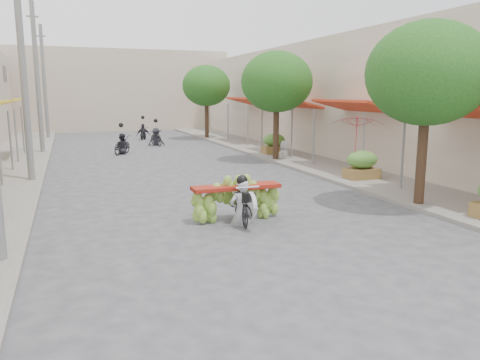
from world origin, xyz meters
The scene contains 18 objects.
ground centered at (0.00, 0.00, 0.00)m, with size 120.00×120.00×0.00m, color #535257.
sidewalk_right centered at (7.00, 15.00, 0.06)m, with size 4.00×60.00×0.12m, color gray.
shophouse_row_right centered at (11.99, 14.00, 3.00)m, with size 9.77×40.00×6.00m.
far_building centered at (0.00, 38.00, 3.50)m, with size 20.00×6.00×7.00m, color #BEAC96.
utility_pole_mid centered at (-5.40, 12.00, 4.03)m, with size 0.60×0.24×8.00m.
utility_pole_far centered at (-5.40, 21.00, 4.03)m, with size 0.60×0.24×8.00m.
utility_pole_back centered at (-5.40, 30.00, 4.03)m, with size 0.60×0.24×8.00m.
street_tree_near centered at (5.40, 4.00, 3.78)m, with size 3.40×3.40×5.25m.
street_tree_mid centered at (5.40, 14.00, 3.78)m, with size 3.40×3.40×5.25m.
street_tree_far centered at (5.40, 26.00, 3.78)m, with size 3.40×3.40×5.25m.
produce_crate_mid centered at (6.20, 8.00, 0.71)m, with size 1.20×0.88×1.16m.
produce_crate_far centered at (6.20, 16.00, 0.71)m, with size 1.20×0.88×1.16m.
banana_motorbike centered at (-0.04, 4.29, 0.71)m, with size 2.32×1.81×2.12m.
market_umbrella centered at (5.89, 7.97, 2.49)m, with size 2.58×2.58×1.77m.
pedestrian centered at (6.02, 14.29, 0.95)m, with size 0.95×0.86×1.65m.
bg_motorbike_a centered at (-1.34, 19.32, 0.73)m, with size 1.44×1.83×1.95m.
bg_motorbike_b centered at (1.16, 22.88, 0.83)m, with size 1.14×1.87×1.95m.
bg_motorbike_c centered at (1.02, 27.25, 0.82)m, with size 1.08×1.61×1.95m.
Camera 1 is at (-4.03, -6.62, 3.25)m, focal length 35.00 mm.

